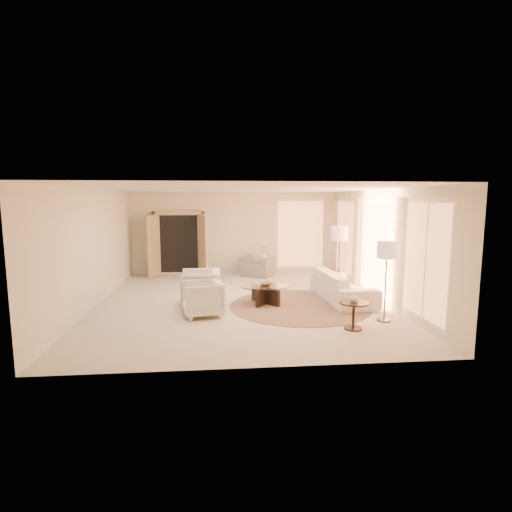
{
  "coord_description": "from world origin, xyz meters",
  "views": [
    {
      "loc": [
        -0.56,
        -9.75,
        2.53
      ],
      "look_at": [
        0.4,
        0.4,
        1.1
      ],
      "focal_mm": 28.0,
      "sensor_mm": 36.0,
      "label": 1
    }
  ],
  "objects": [
    {
      "name": "floor_lamp_far",
      "position": [
        2.9,
        -1.89,
        1.44
      ],
      "size": [
        0.41,
        0.41,
        1.69
      ],
      "rotation": [
        0.0,
        0.0,
        0.12
      ],
      "color": "black",
      "rests_on": "room"
    },
    {
      "name": "windows_right",
      "position": [
        3.45,
        0.1,
        1.35
      ],
      "size": [
        0.1,
        6.4,
        2.4
      ],
      "primitive_type": null,
      "color": "#FFA166",
      "rests_on": "room"
    },
    {
      "name": "curtains_right",
      "position": [
        3.4,
        1.0,
        1.3
      ],
      "size": [
        0.06,
        5.2,
        2.6
      ],
      "primitive_type": null,
      "color": "beige",
      "rests_on": "room"
    },
    {
      "name": "armchair_left",
      "position": [
        -1.01,
        -0.18,
        0.47
      ],
      "size": [
        0.87,
        0.93,
        0.94
      ],
      "primitive_type": "imported",
      "rotation": [
        0.0,
        0.0,
        -1.56
      ],
      "color": "white",
      "rests_on": "room"
    },
    {
      "name": "accent_chair",
      "position": [
        0.72,
        3.34,
        0.44
      ],
      "size": [
        1.19,
        1.05,
        0.87
      ],
      "primitive_type": "imported",
      "rotation": [
        0.0,
        0.0,
        2.63
      ],
      "color": "gray",
      "rests_on": "room"
    },
    {
      "name": "end_table",
      "position": [
        2.08,
        -2.34,
        0.37
      ],
      "size": [
        0.58,
        0.58,
        0.55
      ],
      "rotation": [
        0.0,
        0.0,
        -0.27
      ],
      "color": "black",
      "rests_on": "room"
    },
    {
      "name": "room",
      "position": [
        0.0,
        0.0,
        1.4
      ],
      "size": [
        7.04,
        8.04,
        2.83
      ],
      "color": "beige",
      "rests_on": "ground"
    },
    {
      "name": "coffee_table",
      "position": [
        0.57,
        -0.25,
        0.29
      ],
      "size": [
        1.3,
        1.3,
        0.45
      ],
      "rotation": [
        0.0,
        0.0,
        0.04
      ],
      "color": "black",
      "rests_on": "room"
    },
    {
      "name": "floor_lamp_near",
      "position": [
        2.7,
        0.71,
        1.56
      ],
      "size": [
        0.44,
        0.44,
        1.83
      ],
      "rotation": [
        0.0,
        0.0,
        0.43
      ],
      "color": "black",
      "rests_on": "room"
    },
    {
      "name": "end_vase",
      "position": [
        2.08,
        -2.34,
        0.63
      ],
      "size": [
        0.2,
        0.2,
        0.17
      ],
      "primitive_type": "imported",
      "rotation": [
        0.0,
        0.0,
        0.24
      ],
      "color": "white",
      "rests_on": "end_table"
    },
    {
      "name": "side_table",
      "position": [
        0.93,
        3.28,
        0.33
      ],
      "size": [
        0.48,
        0.48,
        0.55
      ],
      "rotation": [
        0.0,
        0.0,
        0.16
      ],
      "color": "black",
      "rests_on": "room"
    },
    {
      "name": "french_doors",
      "position": [
        -1.9,
        3.82,
        1.07
      ],
      "size": [
        1.95,
        0.66,
        2.16
      ],
      "color": "tan",
      "rests_on": "room"
    },
    {
      "name": "bowl",
      "position": [
        0.57,
        -0.25,
        0.49
      ],
      "size": [
        0.37,
        0.37,
        0.08
      ],
      "primitive_type": "imported",
      "rotation": [
        0.0,
        0.0,
        0.22
      ],
      "color": "brown",
      "rests_on": "coffee_table"
    },
    {
      "name": "window_back_corner",
      "position": [
        2.3,
        3.95,
        1.35
      ],
      "size": [
        1.7,
        0.1,
        2.4
      ],
      "primitive_type": null,
      "color": "#FFA166",
      "rests_on": "room"
    },
    {
      "name": "sofa",
      "position": [
        2.57,
        -0.04,
        0.36
      ],
      "size": [
        1.1,
        2.54,
        0.73
      ],
      "primitive_type": "imported",
      "rotation": [
        0.0,
        0.0,
        1.62
      ],
      "color": "white",
      "rests_on": "room"
    },
    {
      "name": "side_vase",
      "position": [
        0.93,
        3.28,
        0.68
      ],
      "size": [
        0.34,
        0.34,
        0.27
      ],
      "primitive_type": "imported",
      "rotation": [
        0.0,
        0.0,
        0.41
      ],
      "color": "white",
      "rests_on": "side_table"
    },
    {
      "name": "area_rug",
      "position": [
        1.37,
        -0.54,
        0.01
      ],
      "size": [
        3.8,
        3.8,
        0.01
      ],
      "primitive_type": "cylinder",
      "rotation": [
        0.0,
        0.0,
        0.14
      ],
      "color": "#462F23",
      "rests_on": "room"
    },
    {
      "name": "armchair_right",
      "position": [
        -0.92,
        -1.12,
        0.42
      ],
      "size": [
        0.9,
        0.95,
        0.85
      ],
      "primitive_type": "imported",
      "rotation": [
        0.0,
        0.0,
        -1.39
      ],
      "color": "white",
      "rests_on": "room"
    }
  ]
}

